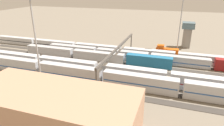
# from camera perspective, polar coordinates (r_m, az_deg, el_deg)

# --- Properties ---
(ground_plane) EXTENTS (400.00, 400.00, 0.00)m
(ground_plane) POSITION_cam_1_polar(r_m,az_deg,el_deg) (78.17, 1.50, -1.32)
(ground_plane) COLOR #756B5B
(track_bed_0) EXTENTS (140.00, 2.80, 0.12)m
(track_bed_0) POSITION_cam_1_polar(r_m,az_deg,el_deg) (96.27, 4.95, 3.10)
(track_bed_0) COLOR #4C443D
(track_bed_0) RESTS_ON ground_plane
(track_bed_1) EXTENTS (140.00, 2.80, 0.12)m
(track_bed_1) POSITION_cam_1_polar(r_m,az_deg,el_deg) (91.67, 4.21, 2.17)
(track_bed_1) COLOR #3D3833
(track_bed_1) RESTS_ON ground_plane
(track_bed_2) EXTENTS (140.00, 2.80, 0.12)m
(track_bed_2) POSITION_cam_1_polar(r_m,az_deg,el_deg) (87.11, 3.40, 1.14)
(track_bed_2) COLOR #3D3833
(track_bed_2) RESTS_ON ground_plane
(track_bed_3) EXTENTS (140.00, 2.80, 0.12)m
(track_bed_3) POSITION_cam_1_polar(r_m,az_deg,el_deg) (82.59, 2.50, -0.01)
(track_bed_3) COLOR #3D3833
(track_bed_3) RESTS_ON ground_plane
(track_bed_4) EXTENTS (140.00, 2.80, 0.12)m
(track_bed_4) POSITION_cam_1_polar(r_m,az_deg,el_deg) (78.14, 1.50, -1.28)
(track_bed_4) COLOR #3D3833
(track_bed_4) RESTS_ON ground_plane
(track_bed_5) EXTENTS (140.00, 2.80, 0.12)m
(track_bed_5) POSITION_cam_1_polar(r_m,az_deg,el_deg) (73.76, 0.37, -2.71)
(track_bed_5) COLOR #3D3833
(track_bed_5) RESTS_ON ground_plane
(track_bed_6) EXTENTS (140.00, 2.80, 0.12)m
(track_bed_6) POSITION_cam_1_polar(r_m,az_deg,el_deg) (69.46, -0.90, -4.32)
(track_bed_6) COLOR #3D3833
(track_bed_6) RESTS_ON ground_plane
(track_bed_7) EXTENTS (140.00, 2.80, 0.12)m
(track_bed_7) POSITION_cam_1_polar(r_m,az_deg,el_deg) (65.27, -2.34, -6.13)
(track_bed_7) COLOR #3D3833
(track_bed_7) RESTS_ON ground_plane
(track_bed_8) EXTENTS (140.00, 2.80, 0.12)m
(track_bed_8) POSITION_cam_1_polar(r_m,az_deg,el_deg) (61.19, -3.99, -8.18)
(track_bed_8) COLOR #3D3833
(track_bed_8) RESTS_ON ground_plane
(train_on_track_7) EXTENTS (95.60, 3.06, 5.00)m
(train_on_track_7) POSITION_cam_1_polar(r_m,az_deg,el_deg) (64.25, -2.67, -4.08)
(train_on_track_7) COLOR #B7BABF
(train_on_track_7) RESTS_ON ground_plane
(train_on_track_2) EXTENTS (90.60, 3.06, 4.40)m
(train_on_track_2) POSITION_cam_1_polar(r_m,az_deg,el_deg) (84.73, 9.35, 1.73)
(train_on_track_2) COLOR maroon
(train_on_track_2) RESTS_ON ground_plane
(train_on_track_3) EXTENTS (66.40, 3.00, 4.40)m
(train_on_track_3) POSITION_cam_1_polar(r_m,az_deg,el_deg) (85.50, -4.95, 2.16)
(train_on_track_3) COLOR #1E6B9E
(train_on_track_3) RESTS_ON ground_plane
(train_on_track_1) EXTENTS (139.00, 3.06, 4.40)m
(train_on_track_1) POSITION_cam_1_polar(r_m,az_deg,el_deg) (92.12, 1.60, 3.62)
(train_on_track_1) COLOR black
(train_on_track_1) RESTS_ON ground_plane
(train_on_track_0) EXTENTS (10.00, 3.00, 5.00)m
(train_on_track_0) POSITION_cam_1_polar(r_m,az_deg,el_deg) (93.45, 15.43, 3.17)
(train_on_track_0) COLOR #D85914
(train_on_track_0) RESTS_ON ground_plane
(train_on_track_6) EXTENTS (95.60, 3.06, 5.00)m
(train_on_track_6) POSITION_cam_1_polar(r_m,az_deg,el_deg) (69.79, -4.20, -1.96)
(train_on_track_6) COLOR silver
(train_on_track_6) RESTS_ON ground_plane
(light_mast_0) EXTENTS (2.80, 0.70, 28.66)m
(light_mast_0) POSITION_cam_1_polar(r_m,az_deg,el_deg) (92.44, 19.39, 12.75)
(light_mast_0) COLOR #9EA0A5
(light_mast_0) RESTS_ON ground_plane
(light_mast_1) EXTENTS (2.80, 0.70, 28.11)m
(light_mast_1) POSITION_cam_1_polar(r_m,az_deg,el_deg) (61.26, -21.50, 8.26)
(light_mast_1) COLOR #9EA0A5
(light_mast_1) RESTS_ON ground_plane
(signal_gantry) EXTENTS (0.70, 45.00, 8.80)m
(signal_gantry) POSITION_cam_1_polar(r_m,az_deg,el_deg) (75.38, 1.85, 4.11)
(signal_gantry) COLOR #4C4742
(signal_gantry) RESTS_ON ground_plane
(maintenance_shed) EXTENTS (37.56, 15.47, 9.43)m
(maintenance_shed) POSITION_cam_1_polar(r_m,az_deg,el_deg) (46.43, -16.61, -12.98)
(maintenance_shed) COLOR tan
(maintenance_shed) RESTS_ON ground_plane
(control_tower) EXTENTS (6.00, 6.00, 13.07)m
(control_tower) POSITION_cam_1_polar(r_m,az_deg,el_deg) (109.26, 20.96, 8.12)
(control_tower) COLOR gray
(control_tower) RESTS_ON ground_plane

